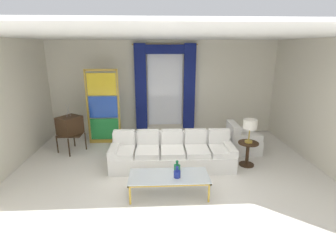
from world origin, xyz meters
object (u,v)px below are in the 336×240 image
at_px(bottle_crystal_tall, 177,173).
at_px(round_side_table, 248,152).
at_px(armchair_white, 241,141).
at_px(vintage_tv, 70,126).
at_px(table_lamp_brass, 250,125).
at_px(stained_glass_divider, 103,109).
at_px(coffee_table, 169,177).
at_px(couch_white_long, 172,154).
at_px(peacock_figurine, 121,141).
at_px(bottle_blue_decanter, 177,167).

xyz_separation_m(bottle_crystal_tall, round_side_table, (1.82, 1.26, -0.14)).
bearing_deg(armchair_white, vintage_tv, 177.33).
height_order(bottle_crystal_tall, table_lamp_brass, table_lamp_brass).
distance_m(armchair_white, stained_glass_divider, 4.04).
bearing_deg(vintage_tv, coffee_table, -41.74).
bearing_deg(couch_white_long, vintage_tv, 159.57).
bearing_deg(couch_white_long, round_side_table, -2.86).
xyz_separation_m(couch_white_long, stained_glass_divider, (-1.91, 1.63, 0.75)).
xyz_separation_m(bottle_crystal_tall, armchair_white, (1.97, 2.15, -0.20)).
bearing_deg(peacock_figurine, vintage_tv, -172.49).
distance_m(bottle_crystal_tall, vintage_tv, 3.61).
xyz_separation_m(coffee_table, peacock_figurine, (-1.24, 2.46, -0.16)).
xyz_separation_m(peacock_figurine, table_lamp_brass, (3.21, -1.28, 0.81)).
bearing_deg(peacock_figurine, coffee_table, -63.34).
bearing_deg(round_side_table, coffee_table, -149.02).
xyz_separation_m(bottle_blue_decanter, peacock_figurine, (-1.41, 2.25, -0.26)).
bearing_deg(table_lamp_brass, coffee_table, -149.02).
height_order(bottle_blue_decanter, peacock_figurine, bottle_blue_decanter).
xyz_separation_m(couch_white_long, bottle_crystal_tall, (0.00, -1.35, 0.18)).
relative_size(bottle_crystal_tall, peacock_figurine, 0.39).
distance_m(bottle_crystal_tall, peacock_figurine, 2.91).
bearing_deg(round_side_table, vintage_tv, 166.36).
bearing_deg(peacock_figurine, bottle_crystal_tall, -61.33).
bearing_deg(vintage_tv, bottle_crystal_tall, -41.04).
distance_m(vintage_tv, round_side_table, 4.69).
relative_size(couch_white_long, stained_glass_divider, 1.33).
bearing_deg(stained_glass_divider, vintage_tv, -142.31).
distance_m(bottle_blue_decanter, vintage_tv, 3.44).
xyz_separation_m(couch_white_long, peacock_figurine, (-1.38, 1.18, -0.09)).
distance_m(couch_white_long, bottle_crystal_tall, 1.37).
bearing_deg(stained_glass_divider, peacock_figurine, -40.40).
xyz_separation_m(bottle_blue_decanter, vintage_tv, (-2.74, 2.07, 0.25)).
xyz_separation_m(bottle_blue_decanter, round_side_table, (1.80, 0.97, -0.13)).
relative_size(bottle_blue_decanter, peacock_figurine, 0.36).
xyz_separation_m(couch_white_long, round_side_table, (1.83, -0.09, 0.05)).
bearing_deg(bottle_crystal_tall, stained_glass_divider, 122.64).
bearing_deg(table_lamp_brass, couch_white_long, 177.14).
distance_m(bottle_crystal_tall, armchair_white, 2.92).
bearing_deg(stained_glass_divider, table_lamp_brass, -24.75).
bearing_deg(stained_glass_divider, armchair_white, -12.20).
height_order(bottle_blue_decanter, vintage_tv, vintage_tv).
relative_size(couch_white_long, armchair_white, 3.48).
height_order(bottle_crystal_tall, armchair_white, armchair_white).
relative_size(coffee_table, bottle_crystal_tall, 6.56).
bearing_deg(armchair_white, bottle_crystal_tall, -132.54).
bearing_deg(coffee_table, bottle_blue_decanter, 50.42).
relative_size(coffee_table, table_lamp_brass, 2.70).
relative_size(coffee_table, peacock_figurine, 2.57).
relative_size(couch_white_long, round_side_table, 4.93).
relative_size(coffee_table, vintage_tv, 1.14).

